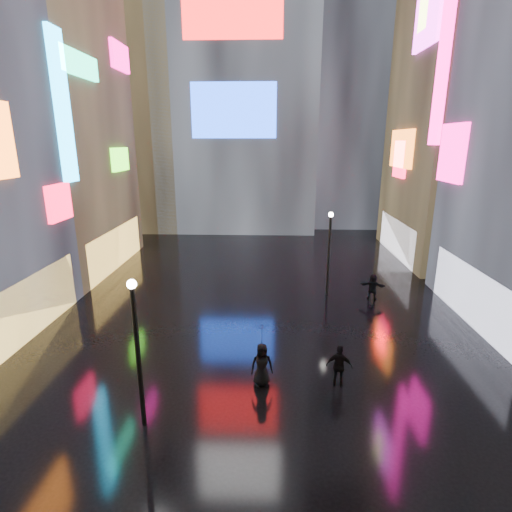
{
  "coord_description": "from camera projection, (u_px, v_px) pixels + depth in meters",
  "views": [
    {
      "loc": [
        0.54,
        -2.69,
        9.24
      ],
      "look_at": [
        0.0,
        12.0,
        5.0
      ],
      "focal_mm": 28.0,
      "sensor_mm": 36.0,
      "label": 1
    }
  ],
  "objects": [
    {
      "name": "lamp_near",
      "position": [
        137.0,
        346.0,
        12.72
      ],
      "size": [
        0.3,
        0.3,
        5.2
      ],
      "color": "black",
      "rests_on": "ground"
    },
    {
      "name": "pedestrian_4",
      "position": [
        262.0,
        365.0,
        15.5
      ],
      "size": [
        0.92,
        0.67,
        1.76
      ],
      "primitive_type": "imported",
      "rotation": [
        0.0,
        0.0,
        0.13
      ],
      "color": "black",
      "rests_on": "ground"
    },
    {
      "name": "umbrella_2",
      "position": [
        262.0,
        334.0,
        15.13
      ],
      "size": [
        0.95,
        0.97,
        0.85
      ],
      "primitive_type": "imported",
      "rotation": [
        0.0,
        0.0,
        0.03
      ],
      "color": "black",
      "rests_on": "pedestrian_4"
    },
    {
      "name": "lamp_far",
      "position": [
        329.0,
        249.0,
        24.21
      ],
      "size": [
        0.3,
        0.3,
        5.2
      ],
      "color": "black",
      "rests_on": "ground"
    },
    {
      "name": "tower_main",
      "position": [
        239.0,
        24.0,
        41.66
      ],
      "size": [
        16.0,
        14.2,
        42.0
      ],
      "color": "black",
      "rests_on": "ground"
    },
    {
      "name": "tower_flank_left",
      "position": [
        135.0,
        104.0,
        42.37
      ],
      "size": [
        10.0,
        10.0,
        26.0
      ],
      "primitive_type": "cube",
      "color": "black",
      "rests_on": "ground"
    },
    {
      "name": "building_left_far",
      "position": [
        33.0,
        115.0,
        27.64
      ],
      "size": [
        10.28,
        12.0,
        22.0
      ],
      "color": "black",
      "rests_on": "ground"
    },
    {
      "name": "pedestrian_5",
      "position": [
        373.0,
        287.0,
        23.98
      ],
      "size": [
        1.56,
        0.91,
        1.61
      ],
      "primitive_type": "imported",
      "rotation": [
        0.0,
        0.0,
        2.83
      ],
      "color": "black",
      "rests_on": "ground"
    },
    {
      "name": "pedestrian_3",
      "position": [
        339.0,
        366.0,
        15.44
      ],
      "size": [
        1.07,
        0.6,
        1.72
      ],
      "primitive_type": "imported",
      "rotation": [
        0.0,
        0.0,
        2.95
      ],
      "color": "black",
      "rests_on": "ground"
    },
    {
      "name": "ground",
      "position": [
        261.0,
        298.0,
        24.36
      ],
      "size": [
        140.0,
        140.0,
        0.0
      ],
      "primitive_type": "plane",
      "color": "black",
      "rests_on": "ground"
    },
    {
      "name": "tower_flank_right",
      "position": [
        348.0,
        68.0,
        44.3
      ],
      "size": [
        12.0,
        12.0,
        34.0
      ],
      "primitive_type": "cube",
      "color": "black",
      "rests_on": "ground"
    },
    {
      "name": "building_right_far",
      "position": [
        480.0,
        75.0,
        29.52
      ],
      "size": [
        10.28,
        12.0,
        28.0
      ],
      "color": "black",
      "rests_on": "ground"
    }
  ]
}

